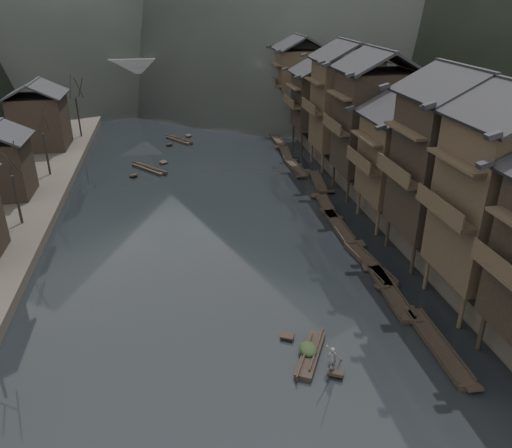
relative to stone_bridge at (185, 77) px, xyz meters
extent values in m
plane|color=black|center=(0.00, -72.00, -5.11)|extent=(300.00, 300.00, 0.00)
cube|color=#2D2823|center=(35.00, -32.00, -4.21)|extent=(40.00, 200.00, 1.80)
cylinder|color=black|center=(14.20, -77.60, -3.81)|extent=(0.30, 0.30, 2.90)
cube|color=#32281B|center=(13.30, -80.00, 1.43)|extent=(1.20, 5.70, 0.25)
cylinder|color=#32281B|center=(14.20, -75.40, -3.81)|extent=(0.30, 0.30, 2.90)
cylinder|color=#32281B|center=(14.20, -70.60, -3.81)|extent=(0.30, 0.30, 2.90)
cylinder|color=#32281B|center=(16.95, -75.40, -3.81)|extent=(0.30, 0.30, 2.90)
cylinder|color=#32281B|center=(16.95, -70.60, -3.81)|extent=(0.30, 0.30, 2.90)
cube|color=#32281B|center=(17.30, -73.00, 2.69)|extent=(7.00, 6.00, 10.39)
cube|color=#32281B|center=(13.30, -73.00, 2.17)|extent=(1.20, 5.70, 0.25)
cylinder|color=black|center=(14.20, -68.40, -3.81)|extent=(0.30, 0.30, 2.90)
cylinder|color=black|center=(14.20, -63.60, -3.81)|extent=(0.30, 0.30, 2.90)
cylinder|color=black|center=(16.95, -68.40, -3.81)|extent=(0.30, 0.30, 2.90)
cylinder|color=black|center=(16.95, -63.60, -3.81)|extent=(0.30, 0.30, 2.90)
cube|color=black|center=(17.30, -66.00, 2.76)|extent=(7.00, 6.00, 10.53)
cube|color=#32281B|center=(13.30, -66.00, 2.23)|extent=(1.20, 5.70, 0.25)
cylinder|color=#32281B|center=(14.20, -61.40, -3.81)|extent=(0.30, 0.30, 2.90)
cylinder|color=#32281B|center=(14.20, -56.60, -3.81)|extent=(0.30, 0.30, 2.90)
cylinder|color=#32281B|center=(16.95, -61.40, -3.81)|extent=(0.30, 0.30, 2.90)
cylinder|color=#32281B|center=(16.95, -56.60, -3.81)|extent=(0.30, 0.30, 2.90)
cube|color=#32281B|center=(17.30, -59.00, 1.18)|extent=(7.00, 6.00, 7.38)
cube|color=#32281B|center=(13.30, -59.00, 0.81)|extent=(1.20, 5.70, 0.25)
cylinder|color=black|center=(14.20, -53.40, -3.81)|extent=(0.30, 0.30, 2.90)
cylinder|color=black|center=(14.20, -48.60, -3.81)|extent=(0.30, 0.30, 2.90)
cylinder|color=black|center=(16.95, -53.40, -3.81)|extent=(0.30, 0.30, 2.90)
cylinder|color=black|center=(16.95, -48.60, -3.81)|extent=(0.30, 0.30, 2.90)
cube|color=black|center=(17.30, -51.00, 2.63)|extent=(7.00, 6.00, 10.28)
cube|color=#32281B|center=(13.30, -51.00, 2.12)|extent=(1.20, 5.70, 0.25)
cylinder|color=#32281B|center=(14.20, -44.40, -3.81)|extent=(0.30, 0.30, 2.90)
cylinder|color=#32281B|center=(14.20, -39.60, -3.81)|extent=(0.30, 0.30, 2.90)
cylinder|color=#32281B|center=(16.95, -44.40, -3.81)|extent=(0.30, 0.30, 2.90)
cylinder|color=#32281B|center=(16.95, -39.60, -3.81)|extent=(0.30, 0.30, 2.90)
cube|color=#32281B|center=(17.30, -42.00, 2.62)|extent=(7.00, 6.00, 10.26)
cube|color=#32281B|center=(13.30, -42.00, 2.11)|extent=(1.20, 5.70, 0.25)
cylinder|color=black|center=(14.20, -34.40, -3.81)|extent=(0.30, 0.30, 2.90)
cylinder|color=black|center=(14.20, -29.60, -3.81)|extent=(0.30, 0.30, 2.90)
cylinder|color=black|center=(16.95, -34.40, -3.81)|extent=(0.30, 0.30, 2.90)
cylinder|color=black|center=(16.95, -29.60, -3.81)|extent=(0.30, 0.30, 2.90)
cube|color=black|center=(17.30, -32.00, 1.14)|extent=(7.00, 6.00, 7.29)
cube|color=#32281B|center=(13.30, -32.00, 0.77)|extent=(1.20, 5.70, 0.25)
cylinder|color=#32281B|center=(14.20, -22.40, -3.81)|extent=(0.30, 0.30, 2.90)
cylinder|color=#32281B|center=(14.20, -17.60, -3.81)|extent=(0.30, 0.30, 2.90)
cylinder|color=#32281B|center=(16.95, -22.40, -3.81)|extent=(0.30, 0.30, 2.90)
cylinder|color=#32281B|center=(16.95, -17.60, -3.81)|extent=(0.30, 0.30, 2.90)
cube|color=#32281B|center=(17.30, -20.00, 2.11)|extent=(7.00, 6.00, 9.24)
cube|color=#32281B|center=(13.30, -20.00, 1.65)|extent=(1.20, 5.70, 0.25)
cube|color=black|center=(-20.50, -48.00, -1.01)|extent=(5.00, 5.00, 5.80)
cube|color=black|center=(-20.50, -30.00, -0.51)|extent=(6.50, 6.50, 6.80)
cylinder|color=black|center=(-17.00, -55.37, -1.65)|extent=(0.24, 0.24, 4.52)
cylinder|color=black|center=(-17.00, -41.81, -1.52)|extent=(0.24, 0.24, 4.78)
cylinder|color=black|center=(-17.00, -25.08, -1.18)|extent=(0.24, 0.24, 5.47)
cube|color=black|center=(11.78, -77.06, -4.96)|extent=(1.32, 7.63, 0.30)
cube|color=black|center=(11.78, -77.06, -4.78)|extent=(1.37, 7.48, 0.10)
cube|color=black|center=(11.67, -73.41, -4.82)|extent=(0.96, 0.96, 0.37)
cube|color=black|center=(11.88, -80.71, -4.82)|extent=(0.96, 0.96, 0.37)
cube|color=black|center=(11.38, -70.82, -4.96)|extent=(1.57, 7.53, 0.30)
cube|color=black|center=(11.38, -70.82, -4.78)|extent=(1.62, 7.39, 0.10)
cube|color=black|center=(11.15, -67.24, -4.82)|extent=(0.99, 0.97, 0.36)
cube|color=black|center=(11.60, -74.40, -4.82)|extent=(0.99, 0.97, 0.36)
cube|color=black|center=(11.47, -66.72, -4.96)|extent=(1.91, 7.27, 0.30)
cube|color=black|center=(11.47, -66.72, -4.78)|extent=(1.95, 7.14, 0.10)
cube|color=black|center=(11.86, -63.29, -4.82)|extent=(1.03, 0.98, 0.36)
cube|color=black|center=(11.08, -70.15, -4.82)|extent=(1.03, 0.98, 0.36)
cube|color=black|center=(11.27, -59.35, -4.96)|extent=(1.29, 7.40, 0.30)
cube|color=black|center=(11.27, -59.35, -4.78)|extent=(1.34, 7.26, 0.10)
cube|color=black|center=(11.18, -55.81, -4.82)|extent=(0.96, 0.93, 0.36)
cube|color=black|center=(11.36, -62.88, -4.82)|extent=(0.96, 0.93, 0.36)
cube|color=black|center=(11.54, -54.70, -4.96)|extent=(1.66, 6.23, 0.30)
cube|color=black|center=(11.54, -54.70, -4.78)|extent=(1.70, 6.11, 0.10)
cube|color=black|center=(11.27, -51.75, -4.82)|extent=(1.00, 0.84, 0.33)
cube|color=black|center=(11.81, -57.64, -4.82)|extent=(1.00, 0.84, 0.33)
cube|color=black|center=(12.79, -47.32, -4.96)|extent=(1.94, 7.20, 0.30)
cube|color=black|center=(12.79, -47.32, -4.78)|extent=(1.98, 7.06, 0.10)
cube|color=black|center=(12.38, -43.93, -4.82)|extent=(1.03, 0.98, 0.35)
cube|color=black|center=(13.19, -50.71, -4.82)|extent=(1.03, 0.98, 0.35)
cube|color=black|center=(11.45, -42.51, -4.96)|extent=(1.63, 6.45, 0.30)
cube|color=black|center=(11.45, -42.51, -4.78)|extent=(1.68, 6.32, 0.10)
cube|color=black|center=(11.71, -39.46, -4.82)|extent=(1.00, 0.86, 0.34)
cube|color=black|center=(11.19, -45.56, -4.82)|extent=(1.00, 0.86, 0.34)
cube|color=black|center=(11.58, -36.11, -4.96)|extent=(1.82, 6.61, 0.30)
cube|color=black|center=(11.58, -36.11, -4.78)|extent=(1.86, 6.49, 0.10)
cube|color=black|center=(11.23, -32.99, -4.82)|extent=(1.02, 0.90, 0.34)
cube|color=black|center=(11.93, -39.22, -4.82)|extent=(1.02, 0.90, 0.34)
cube|color=black|center=(11.83, -28.91, -4.96)|extent=(1.29, 7.58, 0.30)
cube|color=black|center=(11.83, -28.91, -4.78)|extent=(1.34, 7.43, 0.10)
cube|color=black|center=(11.92, -25.28, -4.82)|extent=(0.96, 0.95, 0.36)
cube|color=black|center=(11.74, -32.53, -4.82)|extent=(0.96, 0.95, 0.36)
cube|color=black|center=(12.59, -24.34, -4.96)|extent=(1.33, 6.19, 0.30)
cube|color=black|center=(12.59, -24.34, -4.78)|extent=(1.38, 6.07, 0.10)
cube|color=black|center=(12.48, -21.38, -4.82)|extent=(0.96, 0.79, 0.33)
cube|color=black|center=(12.70, -27.29, -4.82)|extent=(0.96, 0.79, 0.33)
cube|color=black|center=(-6.49, -39.43, -4.96)|extent=(4.43, 5.30, 0.30)
cube|color=black|center=(-6.49, -39.43, -4.78)|extent=(4.39, 5.24, 0.10)
cube|color=black|center=(-4.75, -37.18, -4.82)|extent=(1.12, 1.10, 0.32)
cube|color=black|center=(-8.24, -41.68, -4.82)|extent=(1.12, 1.10, 0.32)
cube|color=black|center=(-2.38, -26.78, -4.96)|extent=(3.86, 5.10, 0.30)
cube|color=black|center=(-2.38, -26.78, -4.78)|extent=(3.84, 5.03, 0.10)
cube|color=black|center=(-0.92, -24.60, -4.82)|extent=(1.08, 1.04, 0.31)
cube|color=black|center=(-3.83, -28.96, -4.82)|extent=(1.08, 1.04, 0.31)
cube|color=black|center=(4.14, -15.62, -4.96)|extent=(1.58, 5.42, 0.30)
cube|color=black|center=(4.14, -15.62, -4.78)|extent=(1.62, 5.32, 0.10)
cube|color=black|center=(4.43, -13.07, -4.82)|extent=(0.92, 0.75, 0.31)
cube|color=black|center=(3.86, -18.17, -4.82)|extent=(0.92, 0.75, 0.31)
cube|color=black|center=(-3.49, -0.12, -4.96)|extent=(2.30, 6.05, 0.30)
cube|color=black|center=(-3.49, -0.12, -4.78)|extent=(2.32, 5.95, 0.10)
cube|color=black|center=(-2.85, 2.68, -4.82)|extent=(0.99, 0.91, 0.33)
cube|color=black|center=(-4.12, -2.92, -4.82)|extent=(0.99, 0.91, 0.33)
cube|color=#4C4C4F|center=(0.00, 0.00, 2.09)|extent=(40.00, 6.00, 1.60)
cube|color=#4C4C4F|center=(0.00, -2.70, 3.39)|extent=(40.00, 0.50, 1.00)
cube|color=#4C4C4F|center=(0.00, 2.70, 3.39)|extent=(40.00, 0.50, 1.00)
cube|color=#4C4C4F|center=(-14.00, 0.00, -1.91)|extent=(3.20, 6.00, 6.40)
cube|color=#4C4C4F|center=(-4.50, 0.00, -1.91)|extent=(3.20, 6.00, 6.40)
cube|color=#4C4C4F|center=(4.50, 0.00, -1.91)|extent=(3.20, 6.00, 6.40)
cube|color=#4C4C4F|center=(14.00, 0.00, -1.91)|extent=(3.20, 6.00, 6.40)
cube|color=black|center=(3.82, -76.53, -4.96)|extent=(2.94, 4.43, 0.30)
cube|color=black|center=(3.82, -76.53, -4.78)|extent=(2.94, 4.37, 0.10)
cube|color=black|center=(2.82, -74.62, -4.82)|extent=(1.00, 0.88, 0.29)
cube|color=black|center=(4.81, -78.44, -4.82)|extent=(1.00, 0.88, 0.29)
ellipsoid|color=black|center=(3.71, -76.33, -4.35)|extent=(1.07, 1.40, 0.64)
imported|color=#4C4C4E|center=(4.60, -78.05, -3.89)|extent=(0.58, 0.39, 1.57)
cylinder|color=#8C7A51|center=(4.80, -78.05, -1.42)|extent=(2.03, 2.44, 3.36)
camera|label=1|loc=(-3.53, -99.54, 14.91)|focal=35.00mm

